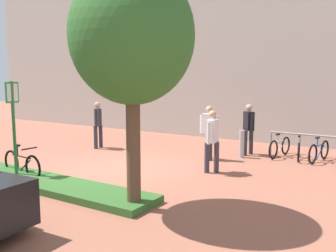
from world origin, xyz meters
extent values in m
plane|color=#9E5B47|center=(0.00, 0.00, 0.00)|extent=(60.00, 60.00, 0.00)
cube|color=#B2ADA3|center=(0.00, 7.15, 5.00)|extent=(28.00, 1.20, 10.00)
cube|color=#336028|center=(-0.74, -2.12, 0.08)|extent=(7.00, 1.10, 0.16)
cylinder|color=brown|center=(2.44, -2.19, 1.22)|extent=(0.28, 0.28, 2.44)
ellipsoid|color=#2D6628|center=(2.44, -2.19, 3.40)|extent=(2.39, 2.39, 2.63)
cylinder|color=#2D7238|center=(-1.40, -2.12, 1.26)|extent=(0.08, 0.08, 2.52)
cube|color=#198C33|center=(-1.40, -2.12, 2.24)|extent=(0.04, 0.36, 0.52)
cube|color=white|center=(-1.40, -2.12, 2.24)|extent=(0.05, 0.30, 0.44)
torus|color=black|center=(-2.00, -1.83, 0.33)|extent=(0.66, 0.12, 0.66)
torus|color=black|center=(-0.98, -1.94, 0.33)|extent=(0.66, 0.12, 0.66)
cylinder|color=black|center=(-1.49, -1.89, 0.55)|extent=(0.84, 0.12, 0.04)
cylinder|color=black|center=(-1.39, -1.89, 0.30)|extent=(0.61, 0.10, 0.44)
cylinder|color=black|center=(-1.67, -1.87, 0.67)|extent=(0.04, 0.04, 0.28)
cube|color=black|center=(-1.67, -1.87, 0.83)|extent=(0.21, 0.10, 0.05)
cylinder|color=black|center=(-1.10, -1.92, 0.81)|extent=(0.08, 0.42, 0.04)
cylinder|color=#99999E|center=(3.26, 4.29, 0.40)|extent=(0.06, 0.06, 0.80)
cylinder|color=#99999E|center=(5.11, 4.27, 0.80)|extent=(3.70, 0.12, 0.06)
torus|color=black|center=(3.49, 3.81, 0.30)|extent=(0.15, 0.61, 0.61)
torus|color=black|center=(3.64, 4.74, 0.30)|extent=(0.15, 0.61, 0.61)
cylinder|color=silver|center=(3.57, 4.28, 0.51)|extent=(0.16, 0.76, 0.03)
cylinder|color=silver|center=(3.58, 4.37, 0.27)|extent=(0.12, 0.55, 0.40)
cylinder|color=silver|center=(3.54, 4.11, 0.62)|extent=(0.03, 0.03, 0.26)
cube|color=black|center=(3.54, 4.11, 0.76)|extent=(0.10, 0.19, 0.05)
cylinder|color=silver|center=(3.62, 4.63, 0.75)|extent=(0.39, 0.10, 0.04)
torus|color=black|center=(4.28, 3.81, 0.30)|extent=(0.18, 0.61, 0.61)
torus|color=black|center=(4.09, 4.73, 0.30)|extent=(0.18, 0.61, 0.61)
cylinder|color=silver|center=(4.18, 4.27, 0.51)|extent=(0.19, 0.76, 0.03)
cylinder|color=silver|center=(4.16, 4.36, 0.27)|extent=(0.14, 0.55, 0.40)
cylinder|color=silver|center=(4.22, 4.10, 0.62)|extent=(0.03, 0.03, 0.26)
cube|color=black|center=(4.22, 4.10, 0.76)|extent=(0.11, 0.20, 0.05)
cylinder|color=silver|center=(4.11, 4.62, 0.75)|extent=(0.39, 0.11, 0.04)
torus|color=black|center=(4.70, 3.77, 0.30)|extent=(0.18, 0.61, 0.61)
torus|color=black|center=(4.89, 4.69, 0.30)|extent=(0.18, 0.61, 0.61)
cylinder|color=#194CA5|center=(4.80, 4.23, 0.51)|extent=(0.19, 0.76, 0.03)
cylinder|color=#194CA5|center=(4.82, 4.32, 0.27)|extent=(0.14, 0.55, 0.40)
cylinder|color=#194CA5|center=(4.76, 4.07, 0.62)|extent=(0.03, 0.03, 0.26)
cube|color=black|center=(4.76, 4.07, 0.76)|extent=(0.11, 0.19, 0.05)
cylinder|color=#194CA5|center=(4.87, 4.58, 0.75)|extent=(0.39, 0.11, 0.04)
cylinder|color=#ADADB2|center=(2.55, 3.44, 0.45)|extent=(0.16, 0.16, 0.90)
cylinder|color=#383342|center=(2.64, 1.30, 0.42)|extent=(0.14, 0.14, 0.85)
cylinder|color=#383342|center=(2.45, 1.10, 0.42)|extent=(0.14, 0.14, 0.85)
cube|color=white|center=(2.54, 1.20, 1.16)|extent=(0.27, 0.42, 0.62)
cylinder|color=white|center=(2.52, 1.46, 1.13)|extent=(0.09, 0.09, 0.59)
cylinder|color=white|center=(2.57, 0.94, 1.13)|extent=(0.09, 0.09, 0.59)
sphere|color=tan|center=(2.54, 1.20, 1.61)|extent=(0.22, 0.22, 0.22)
cylinder|color=#2D2D38|center=(-2.55, 2.05, 0.42)|extent=(0.14, 0.14, 0.85)
cylinder|color=#2D2D38|center=(-2.56, 2.32, 0.42)|extent=(0.14, 0.14, 0.85)
cube|color=#2D2D38|center=(-2.55, 2.18, 1.16)|extent=(0.46, 0.44, 0.62)
cylinder|color=#2D2D38|center=(-2.36, 2.01, 1.13)|extent=(0.09, 0.09, 0.59)
cylinder|color=#2D2D38|center=(-2.75, 2.35, 1.13)|extent=(0.09, 0.09, 0.59)
sphere|color=tan|center=(-2.55, 2.18, 1.61)|extent=(0.22, 0.22, 0.22)
cylinder|color=#2D2D38|center=(1.66, 2.75, 0.42)|extent=(0.14, 0.14, 0.85)
cylinder|color=#2D2D38|center=(1.86, 2.51, 0.42)|extent=(0.14, 0.14, 0.85)
cube|color=white|center=(1.76, 2.63, 1.16)|extent=(0.42, 0.28, 0.62)
cylinder|color=white|center=(1.50, 2.60, 1.13)|extent=(0.09, 0.09, 0.59)
cylinder|color=white|center=(2.02, 2.66, 1.13)|extent=(0.09, 0.09, 0.59)
sphere|color=tan|center=(1.76, 2.63, 1.61)|extent=(0.22, 0.22, 0.22)
cylinder|color=#2D2D38|center=(2.54, 3.81, 0.42)|extent=(0.14, 0.14, 0.85)
cylinder|color=#2D2D38|center=(2.62, 4.14, 0.42)|extent=(0.14, 0.14, 0.85)
cube|color=black|center=(2.58, 3.98, 1.16)|extent=(0.45, 0.46, 0.62)
cylinder|color=black|center=(2.76, 3.79, 1.13)|extent=(0.09, 0.09, 0.59)
cylinder|color=black|center=(2.40, 4.17, 1.13)|extent=(0.09, 0.09, 0.59)
sphere|color=tan|center=(2.58, 3.98, 1.61)|extent=(0.22, 0.22, 0.22)
cylinder|color=black|center=(1.22, -4.07, 0.32)|extent=(0.65, 0.25, 0.64)
camera|label=1|loc=(6.80, -7.87, 2.62)|focal=39.43mm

